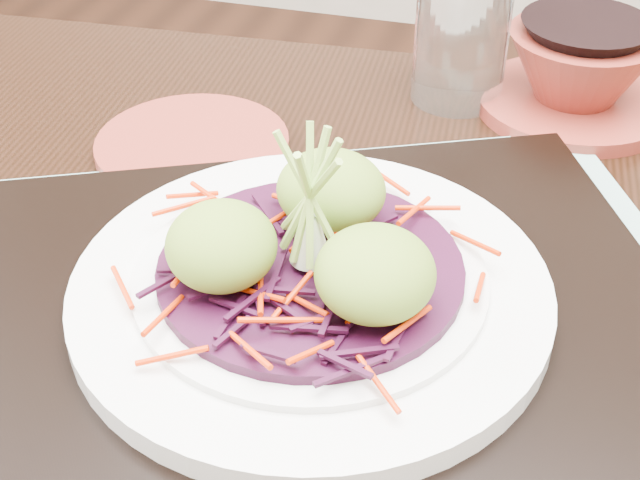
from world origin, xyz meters
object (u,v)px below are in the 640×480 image
(water_glass, at_px, (461,37))
(terracotta_bowl_set, at_px, (578,76))
(serving_tray, at_px, (311,312))
(terracotta_side_plate, at_px, (192,145))
(dining_table, at_px, (372,414))
(white_plate, at_px, (311,288))

(water_glass, xyz_separation_m, terracotta_bowl_set, (0.10, 0.01, -0.03))
(terracotta_bowl_set, bearing_deg, serving_tray, -112.48)
(serving_tray, bearing_deg, terracotta_side_plate, 105.41)
(serving_tray, height_order, terracotta_side_plate, serving_tray)
(dining_table, bearing_deg, white_plate, -147.38)
(white_plate, distance_m, terracotta_bowl_set, 0.36)
(serving_tray, height_order, water_glass, water_glass)
(terracotta_side_plate, xyz_separation_m, terracotta_bowl_set, (0.29, 0.16, 0.03))
(dining_table, relative_size, terracotta_bowl_set, 5.76)
(white_plate, bearing_deg, serving_tray, 0.00)
(dining_table, xyz_separation_m, white_plate, (-0.04, -0.03, 0.13))
(dining_table, bearing_deg, terracotta_bowl_set, 67.87)
(dining_table, distance_m, terracotta_bowl_set, 0.35)
(dining_table, height_order, white_plate, white_plate)
(water_glass, bearing_deg, terracotta_bowl_set, 3.72)
(water_glass, height_order, terracotta_bowl_set, water_glass)
(dining_table, relative_size, white_plate, 4.14)
(dining_table, height_order, terracotta_bowl_set, terracotta_bowl_set)
(serving_tray, relative_size, white_plate, 1.54)
(serving_tray, xyz_separation_m, terracotta_bowl_set, (0.14, 0.33, 0.02))
(white_plate, relative_size, terracotta_side_plate, 1.84)
(water_glass, relative_size, terracotta_bowl_set, 0.56)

